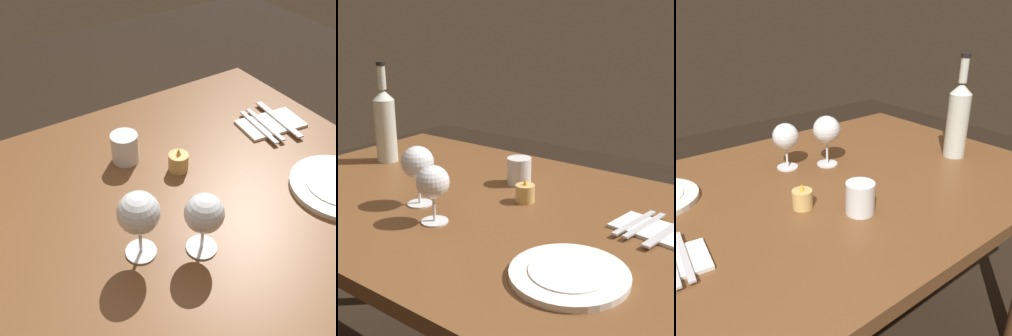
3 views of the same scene
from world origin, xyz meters
The scene contains 9 objects.
dining_table centered at (0.00, 0.00, 0.65)m, with size 1.30×0.90×0.74m.
wine_glass_left centered at (0.04, -0.17, 0.84)m, with size 0.08×0.08×0.14m.
wine_glass_right centered at (-0.08, -0.11, 0.85)m, with size 0.09×0.09×0.16m.
water_tumbler centered at (0.04, 0.18, 0.78)m, with size 0.07×0.07×0.08m.
votive_candle centered at (0.14, 0.08, 0.76)m, with size 0.05×0.05×0.07m.
folded_napkin centered at (0.49, 0.10, 0.74)m, with size 0.20×0.13×0.01m.
fork_inner centered at (0.46, 0.10, 0.75)m, with size 0.04×0.18×0.00m.
fork_outer centered at (0.44, 0.10, 0.75)m, with size 0.04×0.18×0.00m.
table_knife centered at (0.52, 0.10, 0.75)m, with size 0.05×0.21×0.00m.
Camera 1 is at (-0.31, -0.59, 1.41)m, focal length 43.20 mm.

